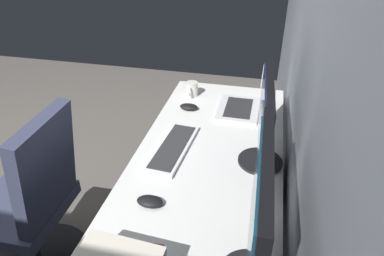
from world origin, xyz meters
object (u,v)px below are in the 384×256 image
(laptop_leftmost, at_px, (249,103))
(mouse_spare, at_px, (150,201))
(monitor_secondary, at_px, (265,118))
(office_chair, at_px, (33,211))
(keyboard_main, at_px, (173,148))
(drawer_pedestal, at_px, (211,217))
(monitor_primary, at_px, (258,217))
(mouse_main, at_px, (189,107))
(coffee_mug, at_px, (192,89))

(laptop_leftmost, bearing_deg, mouse_spare, -20.20)
(monitor_secondary, xyz_separation_m, office_chair, (0.28, -1.04, -0.51))
(laptop_leftmost, xyz_separation_m, keyboard_main, (0.46, -0.32, -0.04))
(drawer_pedestal, relative_size, keyboard_main, 1.62)
(laptop_leftmost, height_order, mouse_spare, laptop_leftmost)
(monitor_primary, height_order, keyboard_main, monitor_primary)
(keyboard_main, xyz_separation_m, mouse_spare, (0.37, 0.01, 0.01))
(mouse_main, bearing_deg, drawer_pedestal, 26.96)
(coffee_mug, distance_m, office_chair, 1.10)
(laptop_leftmost, distance_m, office_chair, 1.25)
(mouse_main, height_order, mouse_spare, same)
(drawer_pedestal, bearing_deg, monitor_secondary, 94.80)
(mouse_main, bearing_deg, laptop_leftmost, 99.49)
(laptop_leftmost, relative_size, coffee_mug, 2.68)
(drawer_pedestal, bearing_deg, keyboard_main, -97.17)
(laptop_leftmost, distance_m, coffee_mug, 0.38)
(office_chair, bearing_deg, mouse_main, 138.09)
(monitor_primary, height_order, mouse_spare, monitor_primary)
(drawer_pedestal, relative_size, coffee_mug, 6.06)
(keyboard_main, relative_size, coffee_mug, 3.74)
(laptop_leftmost, bearing_deg, drawer_pedestal, -13.70)
(monitor_primary, height_order, laptop_leftmost, monitor_primary)
(mouse_spare, bearing_deg, drawer_pedestal, 151.63)
(keyboard_main, relative_size, mouse_spare, 4.13)
(drawer_pedestal, xyz_separation_m, mouse_spare, (0.35, -0.19, 0.40))
(mouse_main, bearing_deg, monitor_primary, 23.13)
(office_chair, bearing_deg, monitor_secondary, 104.91)
(monitor_secondary, distance_m, coffee_mug, 0.77)
(drawer_pedestal, distance_m, laptop_leftmost, 0.66)
(monitor_secondary, relative_size, mouse_main, 5.24)
(laptop_leftmost, xyz_separation_m, mouse_spare, (0.83, -0.31, -0.04))
(mouse_main, bearing_deg, mouse_spare, 2.15)
(drawer_pedestal, bearing_deg, mouse_spare, -28.37)
(monitor_primary, distance_m, monitor_secondary, 0.60)
(drawer_pedestal, height_order, coffee_mug, coffee_mug)
(keyboard_main, height_order, coffee_mug, coffee_mug)
(monitor_primary, xyz_separation_m, monitor_secondary, (-0.60, -0.00, -0.04))
(mouse_main, bearing_deg, monitor_secondary, 46.07)
(keyboard_main, bearing_deg, laptop_leftmost, 145.24)
(drawer_pedestal, xyz_separation_m, monitor_secondary, (-0.02, 0.21, 0.61))
(monitor_secondary, relative_size, mouse_spare, 5.24)
(monitor_secondary, relative_size, laptop_leftmost, 1.77)
(monitor_primary, bearing_deg, office_chair, -106.99)
(mouse_spare, height_order, coffee_mug, coffee_mug)
(laptop_leftmost, bearing_deg, monitor_secondary, 10.97)
(drawer_pedestal, distance_m, office_chair, 0.88)
(monitor_secondary, bearing_deg, mouse_spare, -47.28)
(coffee_mug, bearing_deg, laptop_leftmost, 71.00)
(keyboard_main, height_order, office_chair, office_chair)
(drawer_pedestal, height_order, keyboard_main, keyboard_main)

